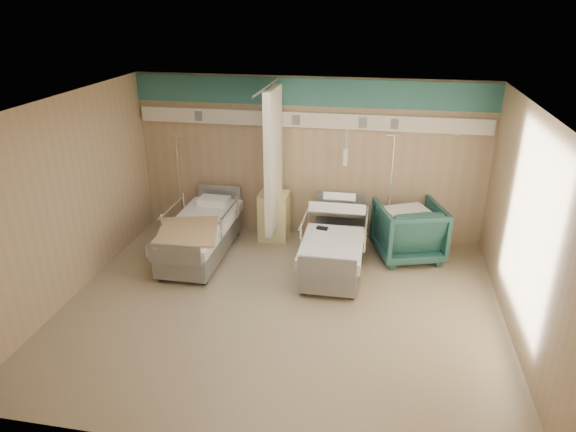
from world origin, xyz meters
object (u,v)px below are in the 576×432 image
Objects in this scene: visitor_armchair at (408,231)px; iv_stand_right at (387,227)px; iv_stand_left at (182,211)px; bedside_cabinet at (274,216)px; bed_left at (201,239)px; bed_right at (334,250)px.

iv_stand_right is (-0.34, 0.22, -0.06)m from visitor_armchair.
visitor_armchair is 4.07m from iv_stand_left.
iv_stand_right is at bearing -2.43° from bedside_cabinet.
bed_left is 3.41m from visitor_armchair.
bedside_cabinet is (1.05, 0.90, 0.11)m from bed_left.
iv_stand_right is 1.12× the size of iv_stand_left.
visitor_armchair reaches higher than bedside_cabinet.
iv_stand_left is at bearing 125.47° from bed_left.
iv_stand_right reaches higher than bed_left.
bedside_cabinet is 1.75m from iv_stand_left.
bed_left is 2.54× the size of bedside_cabinet.
iv_stand_right is (0.81, 0.82, 0.09)m from bed_right.
iv_stand_left is at bearing 161.35° from bed_right.
bedside_cabinet is 0.83× the size of visitor_armchair.
iv_stand_right reaches higher than iv_stand_left.
iv_stand_left is at bearing 177.46° from bedside_cabinet.
bed_left is at bearing 180.00° from bed_right.
iv_stand_left is (-0.70, 0.98, 0.05)m from bed_left.
bed_right is at bearing 0.00° from bed_left.
bed_right is at bearing 9.82° from visitor_armchair.
iv_stand_left is at bearing -23.02° from visitor_armchair.
iv_stand_right reaches higher than bedside_cabinet.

